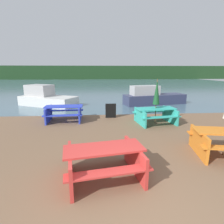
# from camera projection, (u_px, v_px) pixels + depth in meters

# --- Properties ---
(ground_plane) EXTENTS (60.00, 60.00, 0.00)m
(ground_plane) POSITION_uv_depth(u_px,v_px,m) (142.00, 224.00, 2.81)
(ground_plane) COLOR brown
(water) EXTENTS (60.00, 50.00, 0.00)m
(water) POSITION_uv_depth(u_px,v_px,m) (103.00, 84.00, 34.13)
(water) COLOR slate
(water) RESTS_ON ground_plane
(far_treeline) EXTENTS (80.00, 1.60, 4.00)m
(far_treeline) POSITION_uv_depth(u_px,v_px,m) (101.00, 73.00, 53.10)
(far_treeline) COLOR #1E3D1E
(far_treeline) RESTS_ON water
(picnic_table_red) EXTENTS (1.98, 1.66, 0.74)m
(picnic_table_red) POSITION_uv_depth(u_px,v_px,m) (104.00, 159.00, 3.96)
(picnic_table_red) COLOR red
(picnic_table_red) RESTS_ON ground_plane
(picnic_table_teal) EXTENTS (1.99, 1.63, 0.73)m
(picnic_table_teal) POSITION_uv_depth(u_px,v_px,m) (155.00, 114.00, 8.15)
(picnic_table_teal) COLOR #33B7A8
(picnic_table_teal) RESTS_ON ground_plane
(picnic_table_blue) EXTENTS (1.86, 1.47, 0.75)m
(picnic_table_blue) POSITION_uv_depth(u_px,v_px,m) (64.00, 112.00, 8.54)
(picnic_table_blue) COLOR blue
(picnic_table_blue) RESTS_ON ground_plane
(umbrella_darkgreen) EXTENTS (0.31, 0.31, 2.05)m
(umbrella_darkgreen) POSITION_uv_depth(u_px,v_px,m) (157.00, 92.00, 7.92)
(umbrella_darkgreen) COLOR brown
(umbrella_darkgreen) RESTS_ON ground_plane
(boat) EXTENTS (4.79, 2.29, 1.38)m
(boat) POSITION_uv_depth(u_px,v_px,m) (152.00, 97.00, 12.95)
(boat) COLOR #333856
(boat) RESTS_ON water
(boat_second) EXTENTS (4.38, 3.28, 1.45)m
(boat_second) POSITION_uv_depth(u_px,v_px,m) (46.00, 98.00, 12.46)
(boat_second) COLOR silver
(boat_second) RESTS_ON water
(signboard) EXTENTS (0.55, 0.08, 0.75)m
(signboard) POSITION_uv_depth(u_px,v_px,m) (111.00, 111.00, 9.15)
(signboard) COLOR black
(signboard) RESTS_ON ground_plane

